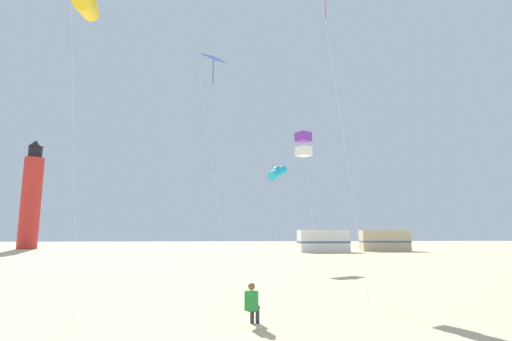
% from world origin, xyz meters
% --- Properties ---
extents(kite_flyer_standing, '(0.46, 0.56, 1.16)m').
position_xyz_m(kite_flyer_standing, '(0.83, 4.65, 0.61)').
color(kite_flyer_standing, '#238438').
rests_on(kite_flyer_standing, ground).
extents(kite_diamond_magenta, '(1.75, 1.75, 12.84)m').
position_xyz_m(kite_diamond_magenta, '(4.16, 8.21, 11.99)').
color(kite_diamond_magenta, silver).
rests_on(kite_diamond_magenta, ground).
extents(kite_tube_gold, '(1.22, 2.59, 11.80)m').
position_xyz_m(kite_tube_gold, '(-5.37, 7.47, 11.10)').
color(kite_tube_gold, silver).
rests_on(kite_tube_gold, ground).
extents(kite_diamond_blue, '(1.66, 1.54, 10.53)m').
position_xyz_m(kite_diamond_blue, '(-0.61, 9.95, 9.87)').
color(kite_diamond_blue, silver).
rests_on(kite_diamond_blue, ground).
extents(kite_tube_cyan, '(3.42, 3.69, 8.02)m').
position_xyz_m(kite_tube_cyan, '(4.07, 24.08, 7.31)').
color(kite_tube_cyan, silver).
rests_on(kite_tube_cyan, ground).
extents(kite_box_violet, '(0.98, 0.98, 7.27)m').
position_xyz_m(kite_box_violet, '(3.67, 11.24, 6.69)').
color(kite_box_violet, silver).
rests_on(kite_box_violet, ground).
extents(lighthouse_distant, '(2.80, 2.80, 16.80)m').
position_xyz_m(lighthouse_distant, '(-30.17, 55.15, 7.84)').
color(lighthouse_distant, red).
rests_on(lighthouse_distant, ground).
extents(rv_van_white, '(6.57, 2.73, 2.80)m').
position_xyz_m(rv_van_white, '(12.38, 43.21, 1.39)').
color(rv_van_white, white).
rests_on(rv_van_white, ground).
extents(rv_van_tan, '(6.57, 2.73, 2.80)m').
position_xyz_m(rv_van_tan, '(21.34, 45.36, 1.39)').
color(rv_van_tan, '#C6B28C').
rests_on(rv_van_tan, ground).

